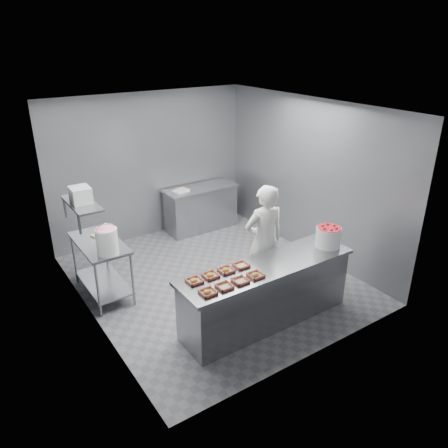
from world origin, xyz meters
The scene contains 24 objects.
floor centered at (0.00, 0.00, 0.00)m, with size 4.50×4.50×0.00m, color #4C4C51.
ceiling centered at (0.00, 0.00, 2.80)m, with size 4.50×4.50×0.00m, color white.
wall_back centered at (0.00, 2.25, 1.40)m, with size 4.00×0.04×2.80m, color slate.
wall_left centered at (-2.00, 0.00, 1.40)m, with size 0.04×4.50×2.80m, color slate.
wall_right centered at (2.00, 0.00, 1.40)m, with size 0.04×4.50×2.80m, color slate.
service_counter centered at (0.00, -1.35, 0.45)m, with size 2.60×0.70×0.90m.
prep_table centered at (-1.65, 0.60, 0.59)m, with size 0.60×1.20×0.90m.
back_counter centered at (0.90, 1.90, 0.45)m, with size 1.50×0.60×0.90m.
wall_shelf centered at (-1.82, 0.60, 1.55)m, with size 0.35×0.90×0.03m, color slate.
tray_0 centered at (-1.05, -1.51, 0.92)m, with size 0.19×0.18×0.06m.
tray_1 centered at (-0.80, -1.51, 0.92)m, with size 0.19×0.18×0.04m.
tray_2 centered at (-0.56, -1.51, 0.92)m, with size 0.19×0.18×0.04m.
tray_3 centered at (-0.33, -1.51, 0.92)m, with size 0.19×0.18×0.06m.
tray_4 centered at (-1.05, -1.19, 0.92)m, with size 0.19×0.18×0.06m.
tray_5 centered at (-0.81, -1.19, 0.92)m, with size 0.19×0.18×0.06m.
tray_6 centered at (-0.57, -1.19, 0.92)m, with size 0.19×0.18×0.06m.
tray_7 centered at (-0.32, -1.19, 0.92)m, with size 0.19×0.18×0.04m.
worker centered at (0.43, -0.73, 0.88)m, with size 0.65×0.42×1.77m, color silver.
strawberry_tub centered at (1.08, -1.40, 1.06)m, with size 0.36×0.36×0.30m.
glaze_bucket centered at (-1.66, 0.16, 1.10)m, with size 0.32×0.30×0.46m.
bucket_lid centered at (-1.54, 0.58, 0.91)m, with size 0.29×0.29×0.02m, color white.
rag centered at (-1.61, 0.83, 0.91)m, with size 0.14×0.12×0.02m, color #CCB28C.
appliance centered at (-1.82, 0.60, 1.68)m, with size 0.26×0.30×0.23m, color gray.
paper_stack centered at (0.45, 1.90, 0.92)m, with size 0.30×0.22×0.04m, color silver.
Camera 1 is at (-3.36, -5.30, 3.76)m, focal length 35.00 mm.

